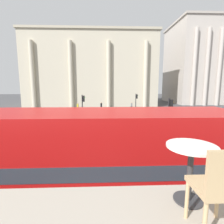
% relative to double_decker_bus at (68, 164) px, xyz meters
% --- Properties ---
extents(double_decker_bus, '(11.34, 2.65, 4.04)m').
position_rel_double_decker_bus_xyz_m(double_decker_bus, '(0.00, 0.00, 0.00)').
color(double_decker_bus, black).
rests_on(double_decker_bus, ground_plane).
extents(cafe_dining_table, '(0.60, 0.60, 0.73)m').
position_rel_double_decker_bus_xyz_m(cafe_dining_table, '(2.30, -3.63, 1.71)').
color(cafe_dining_table, '#2D2D30').
rests_on(cafe_dining_table, cafe_floor_slab).
extents(cafe_chair_0, '(0.40, 0.40, 0.91)m').
position_rel_double_decker_bus_xyz_m(cafe_chair_0, '(2.31, -4.15, 1.69)').
color(cafe_chair_0, tan).
rests_on(cafe_chair_0, cafe_floor_slab).
extents(plaza_building_left, '(30.93, 15.53, 17.19)m').
position_rel_double_decker_bus_xyz_m(plaza_building_left, '(-1.98, 40.41, 6.34)').
color(plaza_building_left, beige).
rests_on(plaza_building_left, ground_plane).
extents(plaza_building_right, '(23.75, 16.89, 21.93)m').
position_rel_double_decker_bus_xyz_m(plaza_building_right, '(32.00, 44.69, 8.70)').
color(plaza_building_right, '#BCB2A8').
rests_on(plaza_building_right, ground_plane).
extents(traffic_light_near, '(0.42, 0.24, 3.92)m').
position_rel_double_decker_bus_xyz_m(traffic_light_near, '(6.19, 7.42, 0.30)').
color(traffic_light_near, black).
rests_on(traffic_light_near, ground_plane).
extents(traffic_light_mid, '(0.42, 0.24, 3.82)m').
position_rel_double_decker_bus_xyz_m(traffic_light_mid, '(-1.33, 14.74, 0.24)').
color(traffic_light_mid, black).
rests_on(traffic_light_mid, ground_plane).
extents(traffic_light_far, '(0.42, 0.24, 3.53)m').
position_rel_double_decker_bus_xyz_m(traffic_light_far, '(6.45, 23.16, 0.06)').
color(traffic_light_far, black).
rests_on(traffic_light_far, ground_plane).
extents(pedestrian_yellow, '(0.32, 0.32, 1.80)m').
position_rel_double_decker_bus_xyz_m(pedestrian_yellow, '(-3.66, 25.82, -1.21)').
color(pedestrian_yellow, '#282B33').
rests_on(pedestrian_yellow, ground_plane).
extents(pedestrian_black, '(0.32, 0.32, 1.83)m').
position_rel_double_decker_bus_xyz_m(pedestrian_black, '(0.54, 26.95, -1.19)').
color(pedestrian_black, '#282B33').
rests_on(pedestrian_black, ground_plane).
extents(pedestrian_olive, '(0.32, 0.32, 1.66)m').
position_rel_double_decker_bus_xyz_m(pedestrian_olive, '(2.27, 15.85, -1.30)').
color(pedestrian_olive, '#282B33').
rests_on(pedestrian_olive, ground_plane).
extents(pedestrian_grey, '(0.32, 0.32, 1.60)m').
position_rel_double_decker_bus_xyz_m(pedestrian_grey, '(6.56, 28.93, -1.34)').
color(pedestrian_grey, '#282B33').
rests_on(pedestrian_grey, ground_plane).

